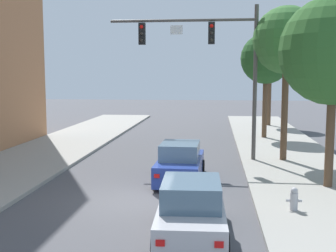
# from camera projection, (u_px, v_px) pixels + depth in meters

# --- Properties ---
(ground_plane) EXTENTS (120.00, 120.00, 0.00)m
(ground_plane) POSITION_uv_depth(u_px,v_px,m) (135.00, 201.00, 14.83)
(ground_plane) COLOR #4C4C51
(sidewalk_right) EXTENTS (5.00, 60.00, 0.15)m
(sidewalk_right) POSITION_uv_depth(u_px,v_px,m) (331.00, 205.00, 14.12)
(sidewalk_right) COLOR #99968E
(sidewalk_right) RESTS_ON ground
(traffic_signal_mast) EXTENTS (7.21, 0.38, 7.50)m
(traffic_signal_mast) POSITION_uv_depth(u_px,v_px,m) (213.00, 53.00, 21.03)
(traffic_signal_mast) COLOR #514C47
(traffic_signal_mast) RESTS_ON sidewalk_right
(car_lead_blue) EXTENTS (1.91, 4.28, 1.60)m
(car_lead_blue) POSITION_uv_depth(u_px,v_px,m) (180.00, 164.00, 17.58)
(car_lead_blue) COLOR navy
(car_lead_blue) RESTS_ON ground
(car_following_silver) EXTENTS (1.95, 4.30, 1.60)m
(car_following_silver) POSITION_uv_depth(u_px,v_px,m) (191.00, 212.00, 11.41)
(car_following_silver) COLOR #B7B7BC
(car_following_silver) RESTS_ON ground
(fire_hydrant) EXTENTS (0.48, 0.24, 0.72)m
(fire_hydrant) POSITION_uv_depth(u_px,v_px,m) (294.00, 199.00, 13.35)
(fire_hydrant) COLOR #B2B2B7
(fire_hydrant) RESTS_ON sidewalk_right
(street_tree_nearest) EXTENTS (3.97, 3.97, 7.02)m
(street_tree_nearest) POSITION_uv_depth(u_px,v_px,m) (334.00, 51.00, 15.67)
(street_tree_nearest) COLOR brown
(street_tree_nearest) RESTS_ON sidewalk_right
(street_tree_second) EXTENTS (3.25, 3.25, 7.45)m
(street_tree_second) POSITION_uv_depth(u_px,v_px,m) (287.00, 41.00, 20.67)
(street_tree_second) COLOR brown
(street_tree_second) RESTS_ON sidewalk_right
(street_tree_third) EXTENTS (3.33, 3.33, 6.90)m
(street_tree_third) POSITION_uv_depth(u_px,v_px,m) (266.00, 59.00, 28.40)
(street_tree_third) COLOR brown
(street_tree_third) RESTS_ON sidewalk_right
(street_tree_farthest) EXTENTS (3.15, 3.15, 6.83)m
(street_tree_farthest) POSITION_uv_depth(u_px,v_px,m) (270.00, 62.00, 35.31)
(street_tree_farthest) COLOR brown
(street_tree_farthest) RESTS_ON sidewalk_right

